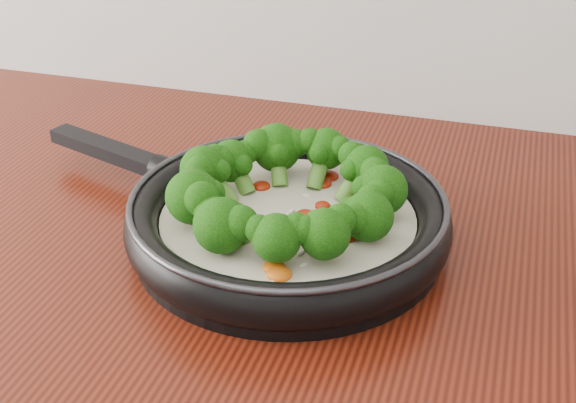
% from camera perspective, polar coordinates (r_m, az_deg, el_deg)
% --- Properties ---
extents(skillet, '(0.54, 0.41, 0.09)m').
position_cam_1_polar(skillet, '(0.77, -0.23, -0.84)').
color(skillet, black).
rests_on(skillet, counter).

